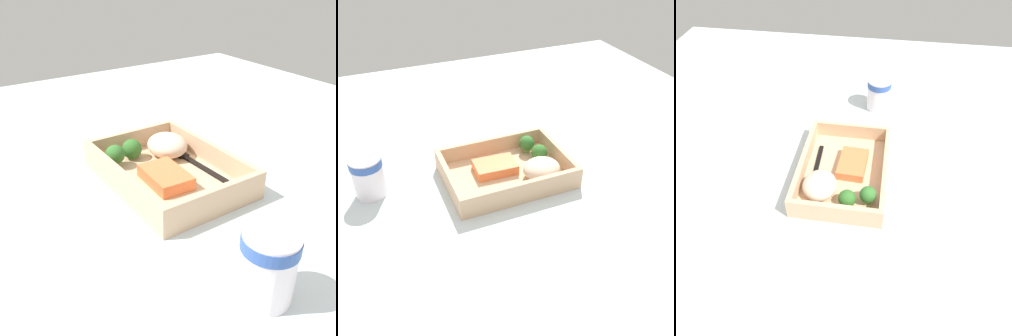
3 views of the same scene
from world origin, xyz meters
TOP-DOWN VIEW (x-y plane):
  - ground_plane at (0.00, 0.00)cm, footprint 160.00×160.00cm
  - takeout_tray at (0.00, 0.00)cm, footprint 28.85×20.92cm
  - tray_rim at (0.00, 0.00)cm, footprint 28.85×20.92cm
  - salmon_fillet at (-2.04, 1.87)cm, footprint 10.19×7.14cm
  - mashed_potatoes at (7.04, -4.51)cm, footprint 8.83×7.87cm
  - broccoli_floret_1 at (9.81, 2.17)cm, footprint 4.00×4.00cm
  - broccoli_floret_2 at (8.44, 6.61)cm, footprint 3.80×3.80cm
  - fork at (0.58, -6.92)cm, footprint 15.85×2.32cm
  - paper_cup at (-30.29, 5.95)cm, footprint 7.08×7.08cm
  - receipt_slip at (24.29, 1.77)cm, footprint 15.31×18.07cm

SIDE VIEW (x-z plane):
  - ground_plane at x=0.00cm, z-range -2.00..0.00cm
  - receipt_slip at x=24.29cm, z-range 0.00..0.24cm
  - takeout_tray at x=0.00cm, z-range 0.00..1.20cm
  - fork at x=0.58cm, z-range 1.20..1.64cm
  - salmon_fillet at x=-2.04cm, z-range 1.20..3.53cm
  - broccoli_floret_1 at x=9.81cm, z-range 1.20..5.30cm
  - tray_rim at x=0.00cm, z-range 1.20..5.35cm
  - mashed_potatoes at x=7.04cm, z-range 1.20..5.79cm
  - broccoli_floret_2 at x=8.44cm, z-range 1.45..5.95cm
  - paper_cup at x=-30.29cm, z-range 0.57..10.17cm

